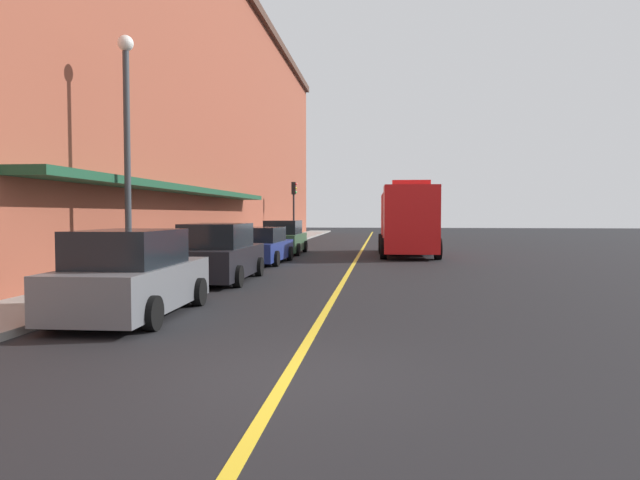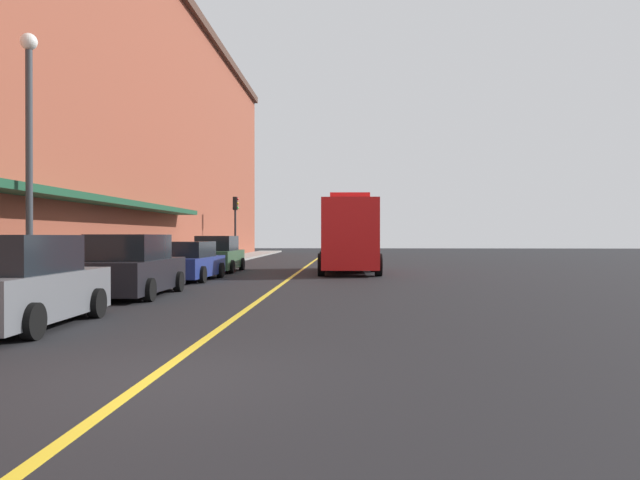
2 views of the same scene
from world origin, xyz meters
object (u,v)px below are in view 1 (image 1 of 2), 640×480
object	(u,v)px
parked_car_1	(219,254)
parking_meter_0	(242,236)
parked_car_3	(284,238)
traffic_light_near	(294,200)
parked_car_0	(132,276)
parking_meter_2	(212,241)
parked_car_2	(262,246)
street_lamp_left	(127,132)
fire_truck	(407,221)
parking_meter_1	(226,239)

from	to	relation	value
parked_car_1	parking_meter_0	bearing A→B (deg)	8.65
parked_car_3	traffic_light_near	distance (m)	11.88
parked_car_0	parked_car_1	world-z (taller)	parked_car_1
parked_car_1	parking_meter_2	bearing A→B (deg)	19.02
parking_meter_0	parked_car_3	bearing A→B (deg)	68.83
parked_car_2	street_lamp_left	xyz separation A→B (m)	(-2.05, -8.35, 3.66)
parked_car_1	fire_truck	xyz separation A→B (m)	(6.32, 12.04, 0.90)
fire_truck	parking_meter_1	distance (m)	9.90
fire_truck	parking_meter_0	xyz separation A→B (m)	(-7.79, -3.32, -0.68)
street_lamp_left	parked_car_0	bearing A→B (deg)	-64.05
parked_car_2	fire_truck	xyz separation A→B (m)	(6.34, 5.54, 1.01)
street_lamp_left	traffic_light_near	size ratio (longest dim) A/B	1.61
parked_car_3	parked_car_1	bearing A→B (deg)	-179.94
parking_meter_2	parked_car_1	bearing A→B (deg)	-70.04
fire_truck	parking_meter_0	world-z (taller)	fire_truck
parking_meter_0	parking_meter_2	distance (m)	4.66
parked_car_0	parked_car_3	distance (m)	18.38
parked_car_2	parked_car_3	size ratio (longest dim) A/B	1.04
parked_car_3	parking_meter_0	distance (m)	3.79
parked_car_2	parking_meter_2	size ratio (longest dim) A/B	3.67
parked_car_3	fire_truck	world-z (taller)	fire_truck
fire_truck	parking_meter_2	distance (m)	11.18
parked_car_3	parking_meter_2	size ratio (longest dim) A/B	3.53
parking_meter_2	street_lamp_left	xyz separation A→B (m)	(-0.60, -5.90, 3.34)
parked_car_1	parked_car_3	world-z (taller)	parked_car_1
parking_meter_0	traffic_light_near	xyz separation A→B (m)	(0.06, 15.11, 2.10)
traffic_light_near	parked_car_2	bearing A→B (deg)	-85.41
parked_car_3	parking_meter_2	world-z (taller)	parked_car_3
parked_car_1	parking_meter_0	size ratio (longest dim) A/B	3.65
street_lamp_left	parking_meter_1	bearing A→B (deg)	85.61
parking_meter_0	parking_meter_2	xyz separation A→B (m)	(0.00, -4.66, 0.00)
fire_truck	parked_car_0	bearing A→B (deg)	-20.39
parked_car_1	fire_truck	world-z (taller)	fire_truck
parked_car_3	fire_truck	distance (m)	6.49
fire_truck	parking_meter_2	size ratio (longest dim) A/B	5.88
street_lamp_left	traffic_light_near	distance (m)	25.71
traffic_light_near	parking_meter_1	bearing A→B (deg)	-90.20
parking_meter_1	parked_car_1	bearing A→B (deg)	-76.13
fire_truck	traffic_light_near	distance (m)	14.16
parking_meter_0	traffic_light_near	size ratio (longest dim) A/B	0.31
street_lamp_left	fire_truck	bearing A→B (deg)	58.86
parking_meter_0	street_lamp_left	world-z (taller)	street_lamp_left
parked_car_1	parked_car_2	world-z (taller)	parked_car_1
fire_truck	street_lamp_left	world-z (taller)	street_lamp_left
parking_meter_1	traffic_light_near	distance (m)	17.98
parked_car_0	traffic_light_near	bearing A→B (deg)	1.19
fire_truck	parking_meter_2	bearing A→B (deg)	-45.56
parking_meter_0	parking_meter_1	size ratio (longest dim) A/B	1.00
parked_car_3	parking_meter_1	distance (m)	6.43
parked_car_1	parking_meter_2	xyz separation A→B (m)	(-1.47, 4.05, 0.22)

